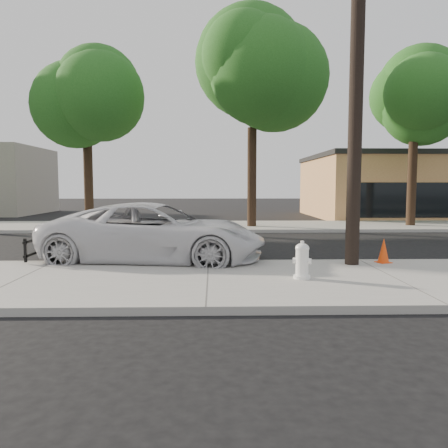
{
  "coord_description": "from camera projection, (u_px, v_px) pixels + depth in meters",
  "views": [
    {
      "loc": [
        0.13,
        -13.44,
        2.11
      ],
      "look_at": [
        0.44,
        -0.8,
        1.0
      ],
      "focal_mm": 35.0,
      "sensor_mm": 36.0,
      "label": 1
    }
  ],
  "objects": [
    {
      "name": "tree_c",
      "position": [
        257.0,
        84.0,
        20.62
      ],
      "size": [
        4.96,
        4.8,
        9.55
      ],
      "color": "black",
      "rests_on": "far_sidewalk"
    },
    {
      "name": "police_cruiser",
      "position": [
        155.0,
        233.0,
        11.85
      ],
      "size": [
        6.26,
        3.51,
        1.65
      ],
      "primitive_type": "imported",
      "rotation": [
        0.0,
        0.0,
        1.44
      ],
      "color": "silver",
      "rests_on": "ground"
    },
    {
      "name": "far_sidewalk",
      "position": [
        211.0,
        226.0,
        22.02
      ],
      "size": [
        90.0,
        5.0,
        0.15
      ],
      "primitive_type": "cube",
      "color": "gray",
      "rests_on": "ground"
    },
    {
      "name": "tree_d",
      "position": [
        420.0,
        98.0,
        21.17
      ],
      "size": [
        4.5,
        4.35,
        8.75
      ],
      "color": "black",
      "rests_on": "far_sidewalk"
    },
    {
      "name": "traffic_cone",
      "position": [
        384.0,
        251.0,
        11.14
      ],
      "size": [
        0.41,
        0.41,
        0.63
      ],
      "rotation": [
        0.0,
        0.0,
        0.31
      ],
      "color": "#F7440D",
      "rests_on": "near_sidewalk"
    },
    {
      "name": "curb_near",
      "position": [
        209.0,
        263.0,
        11.46
      ],
      "size": [
        90.0,
        0.12,
        0.16
      ],
      "primitive_type": "cube",
      "color": "#9E9B93",
      "rests_on": "ground"
    },
    {
      "name": "building_main",
      "position": [
        446.0,
        187.0,
        29.71
      ],
      "size": [
        18.0,
        10.0,
        4.0
      ],
      "primitive_type": "cube",
      "color": "#AF7549",
      "rests_on": "ground"
    },
    {
      "name": "utility_pole",
      "position": [
        356.0,
        78.0,
        10.55
      ],
      "size": [
        1.4,
        0.34,
        9.0
      ],
      "color": "black",
      "rests_on": "near_sidewalk"
    },
    {
      "name": "ground",
      "position": [
        209.0,
        254.0,
        13.56
      ],
      "size": [
        120.0,
        120.0,
        0.0
      ],
      "primitive_type": "plane",
      "color": "black",
      "rests_on": "ground"
    },
    {
      "name": "fire_hydrant",
      "position": [
        302.0,
        261.0,
        9.22
      ],
      "size": [
        0.41,
        0.36,
        0.75
      ],
      "rotation": [
        0.0,
        0.0,
        -0.34
      ],
      "color": "white",
      "rests_on": "near_sidewalk"
    },
    {
      "name": "tree_b",
      "position": [
        89.0,
        101.0,
        20.91
      ],
      "size": [
        4.34,
        4.2,
        8.45
      ],
      "color": "black",
      "rests_on": "far_sidewalk"
    },
    {
      "name": "near_sidewalk",
      "position": [
        207.0,
        282.0,
        9.27
      ],
      "size": [
        90.0,
        4.4,
        0.15
      ],
      "primitive_type": "cube",
      "color": "gray",
      "rests_on": "ground"
    }
  ]
}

